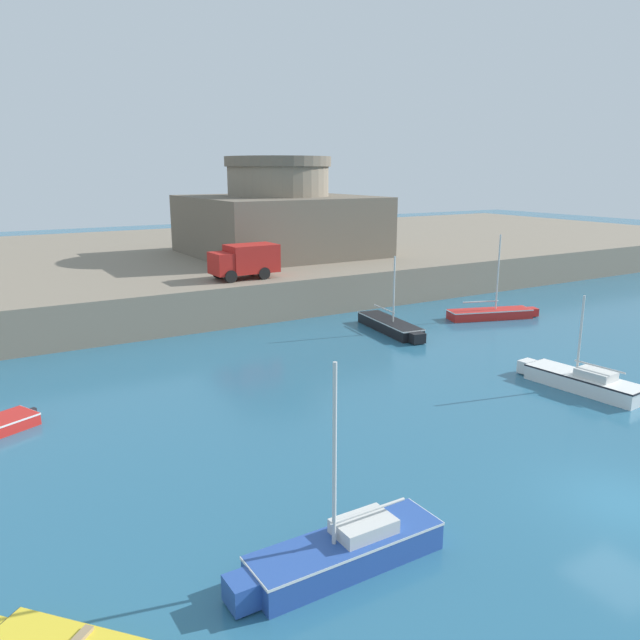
% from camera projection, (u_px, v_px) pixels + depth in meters
% --- Properties ---
extents(ground_plane, '(200.00, 200.00, 0.00)m').
position_uv_depth(ground_plane, '(625.00, 503.00, 18.23)').
color(ground_plane, '#28607F').
extents(quay_seawall, '(120.00, 40.00, 2.56)m').
position_uv_depth(quay_seawall, '(160.00, 264.00, 55.44)').
color(quay_seawall, gray).
rests_on(quay_seawall, ground).
extents(sailboat_blue_0, '(5.68, 1.49, 5.32)m').
position_uv_depth(sailboat_blue_0, '(344.00, 550.00, 15.21)').
color(sailboat_blue_0, '#284C9E').
rests_on(sailboat_blue_0, ground).
extents(sailboat_black_3, '(2.18, 6.36, 4.60)m').
position_uv_depth(sailboat_black_3, '(391.00, 325.00, 37.51)').
color(sailboat_black_3, black).
rests_on(sailboat_black_3, ground).
extents(sailboat_red_4, '(6.17, 3.08, 5.48)m').
position_uv_depth(sailboat_red_4, '(492.00, 313.00, 40.78)').
color(sailboat_red_4, red).
rests_on(sailboat_red_4, ground).
extents(sailboat_white_5, '(2.01, 5.86, 4.21)m').
position_uv_depth(sailboat_white_5, '(582.00, 380.00, 27.56)').
color(sailboat_white_5, white).
rests_on(sailboat_white_5, ground).
extents(fortress, '(14.04, 14.04, 7.98)m').
position_uv_depth(fortress, '(279.00, 218.00, 52.09)').
color(fortress, '#685E4F').
rests_on(fortress, quay_seawall).
extents(truck_on_quay, '(4.34, 2.24, 2.20)m').
position_uv_depth(truck_on_quay, '(245.00, 260.00, 40.51)').
color(truck_on_quay, '#AD1E19').
rests_on(truck_on_quay, quay_seawall).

